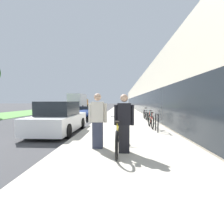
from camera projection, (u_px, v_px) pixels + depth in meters
sidewalk_slab at (123, 112)px, 24.40m from camera, size 4.30×70.00×0.11m
storefront_facade at (162, 97)px, 31.84m from camera, size 10.01×70.00×4.64m
lawn_strip at (46, 110)px, 29.10m from camera, size 5.98×70.00×0.03m
tandem_bicycle at (118, 136)px, 5.11m from camera, size 0.52×2.67×0.90m
person_rider at (124, 123)px, 4.74m from camera, size 0.54×0.21×1.59m
person_bystander at (98, 121)px, 5.19m from camera, size 0.55×0.22×1.63m
bike_rack_hoop at (157, 121)px, 8.03m from camera, size 0.05×0.60×0.84m
cruiser_bike_nearest at (151, 121)px, 9.23m from camera, size 0.52×1.67×0.86m
cruiser_bike_middle at (149, 117)px, 11.27m from camera, size 0.52×1.73×0.84m
cruiser_bike_farthest at (145, 114)px, 13.48m from camera, size 0.52×1.81×0.93m
parked_sedan_curbside at (59, 119)px, 8.38m from camera, size 1.84×4.22×1.50m
vintage_roadster_curbside at (84, 114)px, 14.59m from camera, size 1.73×4.21×1.06m
moving_truck at (78, 102)px, 31.48m from camera, size 2.34×6.94×2.78m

